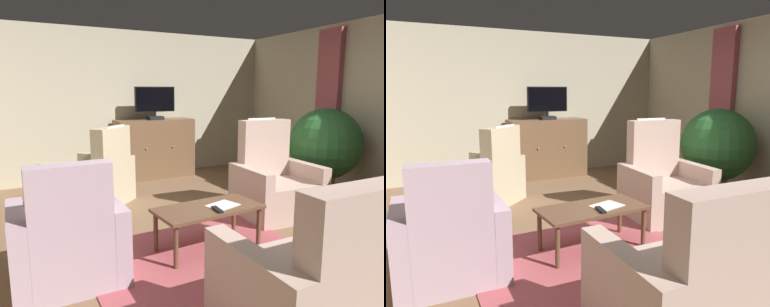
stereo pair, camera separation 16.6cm
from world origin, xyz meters
TOP-DOWN VIEW (x-y plane):
  - ground_plane at (0.00, 0.00)m, footprint 6.44×7.07m
  - wall_back at (0.00, 3.28)m, footprint 6.44×0.10m
  - curtain_panel_far at (2.86, 1.18)m, footprint 0.10×0.44m
  - rug_central at (-0.28, -0.48)m, footprint 2.03×2.03m
  - tv_cabinet at (0.53, 2.93)m, footprint 1.38×0.51m
  - television at (0.53, 2.88)m, footprint 0.73×0.20m
  - coffee_table at (-0.12, -0.12)m, footprint 1.07×0.57m
  - tv_remote at (-0.10, -0.25)m, footprint 0.07×0.17m
  - folded_newspaper at (0.03, -0.15)m, footprint 0.35×0.29m
  - sofa_floral at (0.07, -1.50)m, footprint 1.45×0.88m
  - armchair_near_window at (-0.81, 1.79)m, footprint 1.29×1.29m
  - armchair_in_far_corner at (1.15, 0.40)m, footprint 0.99×0.86m
  - armchair_facing_sofa at (-1.43, -0.12)m, footprint 0.86×0.81m
  - potted_plant_tall_palm_by_window at (2.30, 0.68)m, footprint 1.03×1.03m

SIDE VIEW (x-z plane):
  - ground_plane at x=0.00m, z-range -0.04..0.00m
  - rug_central at x=-0.28m, z-range 0.00..0.01m
  - armchair_facing_sofa at x=-1.43m, z-range -0.18..0.85m
  - armchair_near_window at x=-0.81m, z-range -0.21..0.89m
  - sofa_floral at x=0.07m, z-range -0.18..0.86m
  - armchair_in_far_corner at x=1.15m, z-range -0.23..0.96m
  - coffee_table at x=-0.12m, z-range 0.17..0.60m
  - folded_newspaper at x=0.03m, z-range 0.43..0.44m
  - tv_remote at x=-0.10m, z-range 0.43..0.45m
  - tv_cabinet at x=0.53m, z-range -0.02..1.02m
  - potted_plant_tall_palm_by_window at x=2.30m, z-range 0.11..1.41m
  - wall_back at x=0.00m, z-range 0.00..2.58m
  - television at x=0.53m, z-range 1.06..1.63m
  - curtain_panel_far at x=2.86m, z-range 0.34..2.51m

